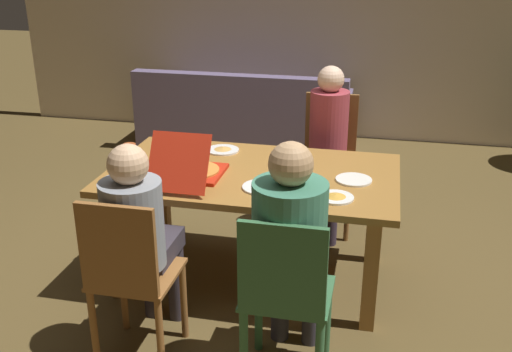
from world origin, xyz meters
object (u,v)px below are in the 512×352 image
(person_0, at_px, (291,241))
(person_2, at_px, (140,230))
(plate_2, at_px, (263,187))
(drinking_glass_1, at_px, (130,154))
(couch, at_px, (244,121))
(plate_0, at_px, (336,197))
(chair_1, at_px, (329,154))
(chair_0, at_px, (285,296))
(dining_table, at_px, (253,186))
(person_1, at_px, (327,140))
(pizza_box_0, at_px, (191,170))
(chair_2, at_px, (129,273))
(drinking_glass_0, at_px, (136,163))
(plate_1, at_px, (354,180))
(plate_3, at_px, (223,149))

(person_0, xyz_separation_m, person_2, (-0.78, 0.03, -0.05))
(plate_2, relative_size, drinking_glass_1, 1.82)
(drinking_glass_1, xyz_separation_m, couch, (0.11, 2.60, -0.52))
(person_2, xyz_separation_m, plate_0, (0.94, 0.50, 0.06))
(chair_1, bearing_deg, chair_0, -90.00)
(plate_2, bearing_deg, dining_table, 115.77)
(person_1, relative_size, pizza_box_0, 2.37)
(person_1, xyz_separation_m, person_2, (-0.78, -1.59, -0.03))
(person_2, distance_m, plate_0, 1.07)
(chair_2, relative_size, couch, 0.43)
(pizza_box_0, bearing_deg, person_0, -42.77)
(person_0, bearing_deg, dining_table, 114.34)
(dining_table, bearing_deg, couch, 104.77)
(chair_0, height_order, plate_2, chair_0)
(chair_0, bearing_deg, person_0, 90.00)
(dining_table, distance_m, pizza_box_0, 0.40)
(drinking_glass_0, xyz_separation_m, drinking_glass_1, (-0.11, 0.16, -0.00))
(plate_0, relative_size, drinking_glass_0, 1.45)
(chair_0, distance_m, chair_2, 0.78)
(person_0, distance_m, drinking_glass_1, 1.41)
(person_1, xyz_separation_m, pizza_box_0, (-0.71, -0.96, 0.07))
(dining_table, distance_m, plate_1, 0.63)
(chair_1, bearing_deg, plate_0, -82.57)
(person_2, bearing_deg, chair_0, -11.63)
(person_0, relative_size, plate_3, 5.71)
(chair_0, xyz_separation_m, person_0, (-0.00, 0.13, 0.23))
(chair_1, relative_size, drinking_glass_1, 7.65)
(pizza_box_0, bearing_deg, couch, 97.12)
(chair_1, bearing_deg, person_0, -90.00)
(chair_2, height_order, couch, chair_2)
(drinking_glass_1, bearing_deg, pizza_box_0, -17.36)
(person_2, bearing_deg, plate_3, 83.74)
(dining_table, relative_size, plate_2, 7.40)
(person_0, height_order, plate_1, person_0)
(person_2, distance_m, plate_3, 1.14)
(person_1, bearing_deg, chair_1, 90.00)
(chair_2, xyz_separation_m, couch, (-0.27, 3.53, -0.24))
(person_1, bearing_deg, person_0, -90.00)
(chair_0, height_order, drinking_glass_1, chair_0)
(plate_1, bearing_deg, dining_table, 178.50)
(drinking_glass_1, bearing_deg, person_1, 35.07)
(person_1, distance_m, plate_0, 1.10)
(person_2, height_order, drinking_glass_0, person_2)
(chair_0, bearing_deg, person_2, 168.37)
(dining_table, distance_m, person_1, 0.87)
(dining_table, bearing_deg, person_1, 64.34)
(plate_0, bearing_deg, person_2, -152.05)
(person_1, relative_size, plate_0, 6.23)
(chair_2, height_order, drinking_glass_0, chair_2)
(chair_2, relative_size, plate_0, 4.72)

